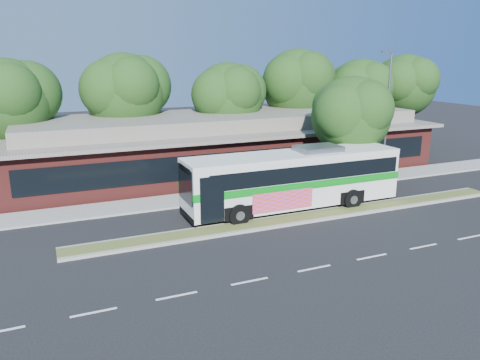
{
  "coord_description": "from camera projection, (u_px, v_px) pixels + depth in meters",
  "views": [
    {
      "loc": [
        -13.01,
        -20.49,
        8.71
      ],
      "look_at": [
        -3.12,
        2.75,
        2.0
      ],
      "focal_mm": 35.0,
      "sensor_mm": 36.0,
      "label": 1
    }
  ],
  "objects": [
    {
      "name": "transit_bus",
      "position": [
        294.0,
        175.0,
        27.04
      ],
      "size": [
        13.02,
        3.09,
        3.65
      ],
      "rotation": [
        0.0,
        0.0,
        0.0
      ],
      "color": "silver",
      "rests_on": "ground"
    },
    {
      "name": "sedan",
      "position": [
        20.0,
        192.0,
        28.35
      ],
      "size": [
        5.55,
        4.07,
        1.49
      ],
      "primitive_type": "imported",
      "rotation": [
        0.0,
        0.0,
        2.01
      ],
      "color": "#B3B7BB",
      "rests_on": "ground"
    },
    {
      "name": "tree_bg_d",
      "position": [
        301.0,
        83.0,
        41.29
      ],
      "size": [
        6.91,
        6.2,
        9.37
      ],
      "color": "black",
      "rests_on": "ground"
    },
    {
      "name": "sidewalk_tree",
      "position": [
        355.0,
        113.0,
        31.34
      ],
      "size": [
        5.85,
        5.25,
        7.48
      ],
      "color": "black",
      "rests_on": "ground"
    },
    {
      "name": "tree_bg_a",
      "position": [
        14.0,
        99.0,
        31.82
      ],
      "size": [
        6.47,
        5.8,
        8.63
      ],
      "color": "black",
      "rests_on": "ground"
    },
    {
      "name": "tree_bg_f",
      "position": [
        407.0,
        84.0,
        45.92
      ],
      "size": [
        6.69,
        6.0,
        8.92
      ],
      "color": "black",
      "rests_on": "ground"
    },
    {
      "name": "median_strip",
      "position": [
        307.0,
        217.0,
        25.89
      ],
      "size": [
        26.0,
        1.1,
        0.15
      ],
      "primitive_type": "cube",
      "color": "#4A5B26",
      "rests_on": "ground"
    },
    {
      "name": "tree_bg_c",
      "position": [
        232.0,
        96.0,
        37.93
      ],
      "size": [
        6.24,
        5.6,
        8.26
      ],
      "color": "black",
      "rests_on": "ground"
    },
    {
      "name": "sidewalk",
      "position": [
        262.0,
        191.0,
        31.06
      ],
      "size": [
        44.0,
        2.6,
        0.12
      ],
      "primitive_type": "cube",
      "color": "gray",
      "rests_on": "ground"
    },
    {
      "name": "tree_bg_b",
      "position": [
        130.0,
        91.0,
        35.67
      ],
      "size": [
        6.69,
        6.0,
        9.0
      ],
      "color": "black",
      "rests_on": "ground"
    },
    {
      "name": "lamp_post",
      "position": [
        387.0,
        112.0,
        33.08
      ],
      "size": [
        0.93,
        0.18,
        9.07
      ],
      "color": "slate",
      "rests_on": "ground"
    },
    {
      "name": "ground",
      "position": [
        313.0,
        222.0,
        25.38
      ],
      "size": [
        120.0,
        120.0,
        0.0
      ],
      "primitive_type": "plane",
      "color": "black",
      "rests_on": "ground"
    },
    {
      "name": "plaza_building",
      "position": [
        225.0,
        143.0,
        36.38
      ],
      "size": [
        33.2,
        11.2,
        4.45
      ],
      "color": "maroon",
      "rests_on": "ground"
    },
    {
      "name": "tree_bg_e",
      "position": [
        363.0,
        89.0,
        42.83
      ],
      "size": [
        6.47,
        5.8,
        8.5
      ],
      "color": "black",
      "rests_on": "ground"
    }
  ]
}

